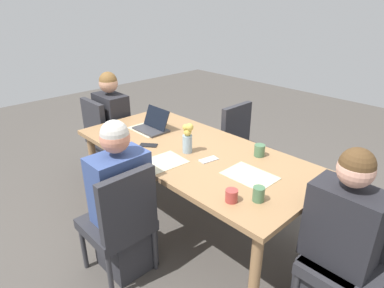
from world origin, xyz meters
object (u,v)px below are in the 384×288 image
(dining_table, at_px, (192,157))
(laptop_head_right_left_near, at_px, (153,126))
(person_head_right_left_near, at_px, (113,131))
(chair_near_right_near, at_px, (244,144))
(flower_vase, at_px, (188,137))
(person_head_left_left_far, at_px, (338,249))
(phone_silver, at_px, (209,160))
(chair_far_left_mid, at_px, (121,219))
(person_far_left_mid, at_px, (122,208))
(coffee_mug_near_left, at_px, (232,196))
(chair_head_left_left_far, at_px, (352,252))
(chair_head_right_left_near, at_px, (105,133))
(phone_black, at_px, (149,145))
(coffee_mug_near_right, at_px, (259,194))
(coffee_mug_centre_left, at_px, (260,150))

(dining_table, relative_size, laptop_head_right_left_near, 6.70)
(person_head_right_left_near, bearing_deg, chair_near_right_near, -145.88)
(person_head_right_left_near, bearing_deg, flower_vase, 176.39)
(person_head_left_left_far, xyz_separation_m, phone_silver, (1.06, 0.02, 0.22))
(dining_table, relative_size, phone_silver, 14.30)
(chair_far_left_mid, xyz_separation_m, person_head_left_left_far, (-1.19, -0.77, 0.03))
(person_far_left_mid, xyz_separation_m, chair_near_right_near, (0.13, -1.58, -0.03))
(person_head_left_left_far, height_order, coffee_mug_near_left, person_head_left_left_far)
(dining_table, xyz_separation_m, chair_head_left_left_far, (-1.35, -0.05, -0.17))
(chair_head_right_left_near, bearing_deg, person_head_left_left_far, -179.30)
(person_head_right_left_near, xyz_separation_m, phone_black, (-1.01, 0.24, 0.22))
(chair_far_left_mid, relative_size, person_far_left_mid, 0.75)
(person_head_left_left_far, distance_m, flower_vase, 1.33)
(chair_head_left_left_far, xyz_separation_m, coffee_mug_near_right, (0.52, 0.28, 0.29))
(person_far_left_mid, xyz_separation_m, coffee_mug_near_right, (-0.80, -0.50, 0.27))
(chair_far_left_mid, distance_m, coffee_mug_near_right, 0.97)
(chair_head_right_left_near, height_order, person_head_left_left_far, person_head_left_left_far)
(chair_head_left_left_far, bearing_deg, phone_black, 9.26)
(chair_head_right_left_near, xyz_separation_m, laptop_head_right_left_near, (-0.80, -0.08, 0.29))
(person_far_left_mid, xyz_separation_m, phone_silver, (-0.20, -0.68, 0.22))
(dining_table, bearing_deg, chair_head_left_left_far, -177.71)
(coffee_mug_near_right, bearing_deg, phone_black, -0.27)
(chair_far_left_mid, xyz_separation_m, person_far_left_mid, (0.07, -0.06, 0.03))
(dining_table, bearing_deg, flower_vase, 102.65)
(dining_table, height_order, chair_far_left_mid, chair_far_left_mid)
(person_head_right_left_near, bearing_deg, person_head_left_left_far, 179.08)
(person_head_right_left_near, distance_m, phone_silver, 1.57)
(person_head_left_left_far, bearing_deg, laptop_head_right_left_near, -1.58)
(chair_far_left_mid, distance_m, phone_silver, 0.80)
(person_head_right_left_near, relative_size, coffee_mug_centre_left, 12.49)
(person_head_left_left_far, bearing_deg, phone_silver, 1.20)
(chair_head_left_left_far, bearing_deg, chair_near_right_near, -28.68)
(chair_head_right_left_near, relative_size, chair_near_right_near, 1.00)
(flower_vase, xyz_separation_m, coffee_mug_centre_left, (-0.45, -0.37, -0.09))
(dining_table, distance_m, flower_vase, 0.22)
(chair_near_right_near, relative_size, laptop_head_right_left_near, 2.81)
(person_head_left_left_far, xyz_separation_m, coffee_mug_near_left, (0.57, 0.33, 0.26))
(phone_black, bearing_deg, person_far_left_mid, 86.06)
(chair_head_left_left_far, bearing_deg, chair_far_left_mid, 33.99)
(dining_table, height_order, flower_vase, flower_vase)
(phone_silver, bearing_deg, chair_head_right_left_near, -79.48)
(person_head_left_left_far, bearing_deg, flower_vase, 1.88)
(flower_vase, bearing_deg, phone_silver, -174.86)
(dining_table, bearing_deg, person_head_left_left_far, 179.08)
(dining_table, xyz_separation_m, laptop_head_right_left_near, (0.58, -0.03, 0.11))
(flower_vase, relative_size, phone_black, 1.70)
(dining_table, bearing_deg, phone_silver, 169.58)
(chair_near_right_near, relative_size, flower_vase, 3.52)
(coffee_mug_near_left, height_order, phone_black, coffee_mug_near_left)
(person_head_right_left_near, relative_size, phone_black, 7.97)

